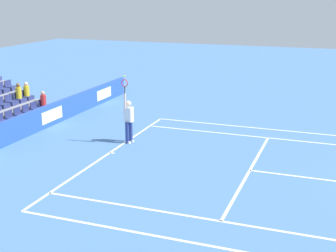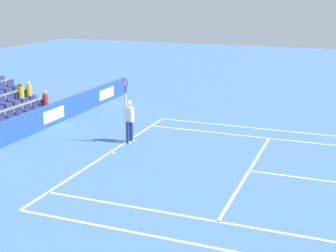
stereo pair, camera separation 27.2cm
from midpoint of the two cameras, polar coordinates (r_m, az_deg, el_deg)
name	(u,v)px [view 2 (the right image)]	position (r m, az deg, el deg)	size (l,w,h in m)	color
line_baseline	(110,152)	(18.72, -6.56, -3.16)	(10.97, 0.10, 0.01)	white
line_service	(249,171)	(17.00, 10.15, -5.30)	(8.23, 0.10, 0.01)	white
line_singles_sideline_left	(234,224)	(13.22, 8.53, -11.59)	(0.10, 11.89, 0.01)	white
line_singles_sideline_right	(280,139)	(20.79, 13.62, -1.58)	(0.10, 11.89, 0.01)	white
line_doubles_sideline_left	(221,249)	(12.05, 7.02, -14.44)	(0.10, 11.89, 0.01)	white
line_doubles_sideline_right	(284,131)	(22.10, 14.12, -0.58)	(0.10, 11.89, 0.01)	white
line_centre_mark	(112,153)	(18.68, -6.29, -3.19)	(0.10, 0.20, 0.01)	white
sponsor_barrier	(16,129)	(20.92, -17.37, -0.32)	(20.74, 0.22, 1.01)	blue
tennis_player	(129,119)	(19.63, -4.28, 0.81)	(0.51, 0.39, 2.85)	navy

